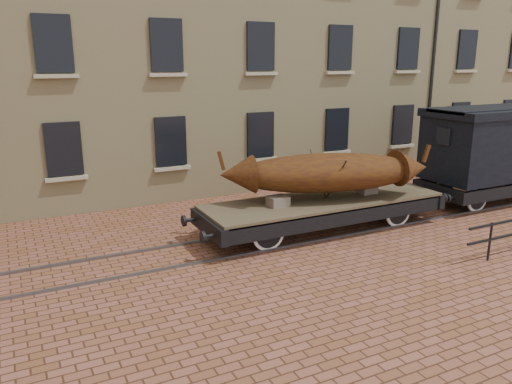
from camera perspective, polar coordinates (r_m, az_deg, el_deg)
name	(u,v)px	position (r m, az deg, el deg)	size (l,w,h in m)	color
ground	(307,233)	(14.76, 5.85, -4.69)	(90.00, 90.00, 0.00)	brown
warehouse_cream	(249,13)	(24.21, -0.76, 19.74)	(40.00, 10.19, 14.00)	beige
rail_track	(307,232)	(14.75, 5.85, -4.58)	(30.00, 1.52, 0.06)	#59595E
flatcar_wagon	(324,205)	(14.82, 7.75, -1.53)	(8.22, 2.23, 1.24)	#4E4531
iron_boat	(327,172)	(14.62, 8.11, 2.25)	(6.30, 3.22, 1.53)	#522E0B
goods_van	(501,143)	(19.65, 26.19, 5.10)	(6.51, 2.37, 3.37)	black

